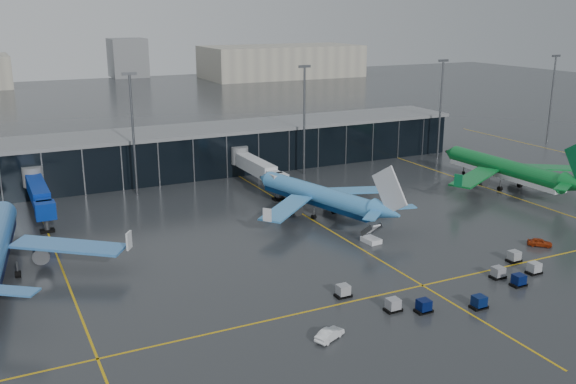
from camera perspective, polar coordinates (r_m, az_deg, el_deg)
name	(u,v)px	position (r m, az deg, el deg)	size (l,w,h in m)	color
ground	(310,261)	(100.06, 2.00, -6.19)	(600.00, 600.00, 0.00)	#282B2D
terminal_pier	(187,151)	(153.62, -8.98, 3.59)	(142.00, 17.00, 10.70)	black
jet_bridges	(39,193)	(129.21, -21.29, -0.04)	(94.00, 27.50, 7.20)	#595B60
flood_masts	(224,122)	(142.46, -5.73, 6.19)	(203.00, 0.50, 25.50)	#595B60
distant_hangars	(159,65)	(365.18, -11.44, 11.02)	(260.00, 71.00, 22.00)	#B2AD99
taxi_lines	(332,232)	(113.30, 3.93, -3.53)	(220.00, 120.00, 0.02)	gold
airliner_klm_near	(317,184)	(121.14, 2.63, 0.74)	(34.20, 38.95, 11.97)	#4192D8
airliner_aer_lingus	(505,158)	(147.77, 18.75, 2.92)	(37.72, 42.95, 13.20)	#0D722C
baggage_carts	(466,285)	(93.43, 15.52, -7.94)	(32.51, 12.33, 1.70)	black
mobile_airstair	(371,238)	(108.58, 7.40, -4.08)	(2.50, 3.40, 3.45)	silver
service_van_red	(540,242)	(113.86, 21.47, -4.19)	(1.58, 3.93, 1.34)	#952A0B
service_van_white	(330,334)	(77.66, 3.72, -12.49)	(1.48, 4.23, 1.40)	silver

